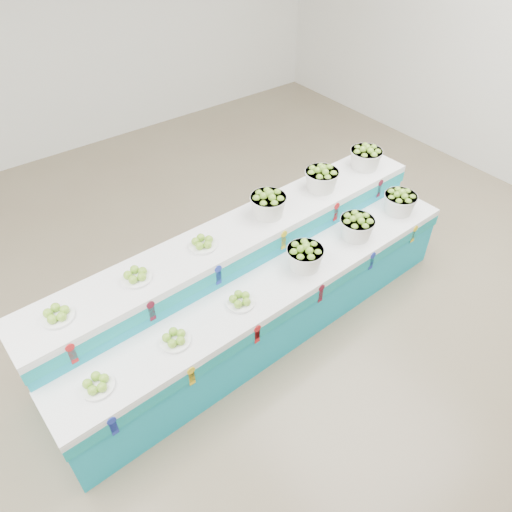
{
  "coord_description": "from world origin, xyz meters",
  "views": [
    {
      "loc": [
        -1.46,
        -2.29,
        3.79
      ],
      "look_at": [
        0.56,
        0.39,
        0.87
      ],
      "focal_mm": 34.16,
      "sensor_mm": 36.0,
      "label": 1
    }
  ],
  "objects_px": {
    "display_stand": "(256,284)",
    "basket_upper_right": "(366,157)",
    "plate_upper_mid": "(136,275)",
    "basket_lower_left": "(305,256)"
  },
  "relations": [
    {
      "from": "display_stand",
      "to": "plate_upper_mid",
      "type": "bearing_deg",
      "value": 165.9
    },
    {
      "from": "basket_lower_left",
      "to": "basket_upper_right",
      "type": "xyz_separation_m",
      "value": [
        1.36,
        0.58,
        0.3
      ]
    },
    {
      "from": "display_stand",
      "to": "basket_upper_right",
      "type": "bearing_deg",
      "value": 8.58
    },
    {
      "from": "display_stand",
      "to": "basket_upper_right",
      "type": "distance_m",
      "value": 1.88
    },
    {
      "from": "display_stand",
      "to": "basket_upper_right",
      "type": "relative_size",
      "value": 12.35
    },
    {
      "from": "plate_upper_mid",
      "to": "basket_upper_right",
      "type": "distance_m",
      "value": 2.8
    },
    {
      "from": "basket_upper_right",
      "to": "basket_lower_left",
      "type": "bearing_deg",
      "value": -156.76
    },
    {
      "from": "basket_lower_left",
      "to": "plate_upper_mid",
      "type": "bearing_deg",
      "value": 161.91
    },
    {
      "from": "basket_lower_left",
      "to": "plate_upper_mid",
      "type": "xyz_separation_m",
      "value": [
        -1.44,
        0.47,
        0.23
      ]
    },
    {
      "from": "plate_upper_mid",
      "to": "basket_lower_left",
      "type": "bearing_deg",
      "value": -18.09
    }
  ]
}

